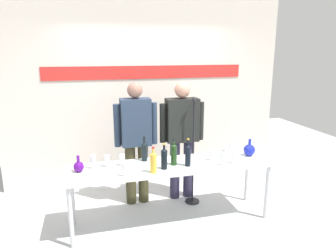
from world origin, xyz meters
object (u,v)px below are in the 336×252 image
object	(u,v)px
wine_bottle_3	(164,158)
wine_bottle_2	(174,154)
wine_glass_left_0	(107,158)
wine_glass_left_2	(93,159)
wine_bottle_4	(144,151)
wine_glass_left_1	(124,167)
display_table	(171,169)
wine_glass_right_0	(211,153)
wine_glass_right_1	(225,152)
wine_glass_right_3	(234,155)
decanter_blue_right	(249,150)
presenter_left	(136,136)
wine_glass_right_4	(223,157)
wine_bottle_0	(188,155)
wine_bottle_1	(153,162)
microphone_stand	(193,169)
presenter_right	(182,133)
wine_glass_left_3	(122,158)
decanter_blue_left	(79,166)
wine_glass_right_2	(231,145)

from	to	relation	value
wine_bottle_3	wine_bottle_2	bearing A→B (deg)	34.49
wine_glass_left_0	wine_glass_left_2	bearing A→B (deg)	-172.33
wine_bottle_4	wine_glass_left_1	size ratio (longest dim) A/B	2.13
display_table	wine_bottle_3	distance (m)	0.26
wine_glass_left_1	wine_glass_right_0	bearing A→B (deg)	11.56
wine_bottle_3	display_table	bearing A→B (deg)	45.54
wine_glass_right_1	wine_glass_right_3	xyz separation A→B (m)	(0.06, -0.13, 0.00)
decanter_blue_right	wine_glass_left_0	size ratio (longest dim) A/B	1.58
wine_bottle_3	wine_bottle_4	bearing A→B (deg)	117.33
wine_bottle_2	decanter_blue_right	bearing A→B (deg)	3.50
presenter_left	wine_glass_left_0	bearing A→B (deg)	-131.11
wine_bottle_3	wine_glass_right_4	world-z (taller)	wine_bottle_3
wine_bottle_0	wine_bottle_2	xyz separation A→B (m)	(-0.15, 0.08, 0.00)
wine_bottle_4	wine_glass_right_1	distance (m)	1.00
wine_bottle_1	wine_bottle_4	xyz separation A→B (m)	(-0.02, 0.41, -0.00)
decanter_blue_right	wine_bottle_1	distance (m)	1.35
wine_glass_left_1	microphone_stand	size ratio (longest dim) A/B	0.10
decanter_blue_right	wine_glass_right_1	xyz separation A→B (m)	(-0.38, -0.07, 0.03)
wine_bottle_3	wine_glass_left_0	world-z (taller)	wine_bottle_3
presenter_right	wine_glass_left_3	distance (m)	1.04
wine_glass_right_0	wine_glass_left_0	bearing A→B (deg)	175.39
wine_bottle_0	wine_glass_right_4	bearing A→B (deg)	-12.59
decanter_blue_left	wine_glass_right_3	distance (m)	1.83
wine_glass_right_1	wine_glass_left_3	bearing A→B (deg)	173.68
wine_glass_left_1	wine_glass_right_3	bearing A→B (deg)	2.41
display_table	decanter_blue_left	distance (m)	1.08
wine_glass_left_3	wine_glass_right_4	bearing A→B (deg)	-14.44
wine_glass_right_4	decanter_blue_right	bearing A→B (deg)	25.54
wine_glass_right_1	wine_glass_right_2	world-z (taller)	wine_glass_right_2
decanter_blue_right	microphone_stand	distance (m)	0.81
wine_bottle_0	wine_bottle_3	size ratio (longest dim) A/B	1.10
wine_bottle_4	wine_glass_left_2	size ratio (longest dim) A/B	1.93
wine_glass_left_2	presenter_left	bearing A→B (deg)	41.16
presenter_right	wine_bottle_2	size ratio (longest dim) A/B	5.22
wine_bottle_2	wine_glass_right_3	bearing A→B (deg)	-10.78
wine_bottle_4	wine_glass_left_3	xyz separation A→B (m)	(-0.29, -0.10, -0.03)
wine_glass_right_4	microphone_stand	size ratio (longest dim) A/B	0.10
display_table	presenter_right	bearing A→B (deg)	61.82
decanter_blue_right	wine_glass_right_0	size ratio (longest dim) A/B	1.70
wine_bottle_1	wine_glass_right_0	world-z (taller)	wine_bottle_1
wine_glass_right_1	wine_bottle_1	bearing A→B (deg)	-169.81
microphone_stand	wine_bottle_3	bearing A→B (deg)	-136.39
wine_glass_right_4	wine_glass_left_0	bearing A→B (deg)	167.09
wine_bottle_0	wine_glass_right_3	size ratio (longest dim) A/B	2.23
display_table	presenter_left	world-z (taller)	presenter_left
wine_glass_left_0	wine_bottle_2	bearing A→B (deg)	-10.06
wine_glass_left_2	wine_glass_right_0	xyz separation A→B (m)	(1.43, -0.08, -0.02)
presenter_left	wine_bottle_1	world-z (taller)	presenter_left
presenter_right	wine_glass_left_0	size ratio (longest dim) A/B	11.89
decanter_blue_left	wine_bottle_0	bearing A→B (deg)	-6.44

